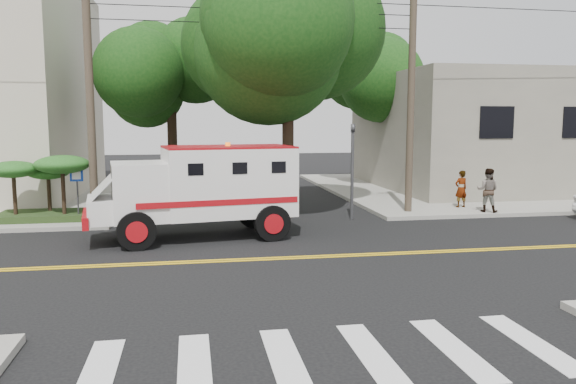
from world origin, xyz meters
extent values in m
plane|color=black|center=(0.00, 0.00, 0.00)|extent=(100.00, 100.00, 0.00)
cube|color=gray|center=(13.50, 13.50, 0.07)|extent=(17.00, 17.00, 0.15)
cube|color=slate|center=(15.00, 14.00, 3.15)|extent=(14.00, 12.00, 6.00)
cylinder|color=#382D23|center=(-5.60, 6.00, 4.50)|extent=(0.28, 0.28, 9.00)
cylinder|color=#382D23|center=(6.30, 6.20, 4.50)|extent=(0.28, 0.28, 9.00)
cylinder|color=black|center=(1.50, 6.50, 3.50)|extent=(0.44, 0.44, 7.00)
sphere|color=#0F370F|center=(1.50, 6.50, 7.00)|extent=(5.32, 5.32, 5.32)
sphere|color=#0F370F|center=(2.64, 5.74, 7.57)|extent=(4.56, 4.56, 4.56)
cylinder|color=black|center=(-3.00, 12.00, 2.80)|extent=(0.44, 0.44, 5.60)
sphere|color=#0F370F|center=(-3.00, 12.00, 5.60)|extent=(3.92, 3.92, 3.92)
sphere|color=#0F370F|center=(-2.16, 11.44, 6.02)|extent=(3.36, 3.36, 3.36)
cylinder|color=black|center=(8.50, 16.00, 2.97)|extent=(0.44, 0.44, 5.95)
sphere|color=#0F370F|center=(8.50, 16.00, 5.95)|extent=(4.20, 4.20, 4.20)
sphere|color=#0F370F|center=(9.40, 15.40, 6.40)|extent=(3.60, 3.60, 3.60)
cylinder|color=#3F3F42|center=(3.80, 5.60, 1.80)|extent=(0.12, 0.12, 3.60)
imported|color=#3F3F42|center=(3.80, 5.60, 3.15)|extent=(0.15, 0.18, 0.90)
cylinder|color=#3F3F42|center=(-6.20, 6.20, 1.00)|extent=(0.06, 0.06, 2.00)
cube|color=#0C33A5|center=(-6.20, 6.14, 1.80)|extent=(0.45, 0.03, 0.45)
cube|color=#1E3314|center=(-7.50, 6.80, 0.27)|extent=(3.20, 2.00, 0.24)
cylinder|color=black|center=(-8.40, 6.50, 1.15)|extent=(0.14, 0.14, 1.52)
ellipsoid|color=#1E4E17|center=(-8.40, 6.50, 2.00)|extent=(1.73, 1.73, 0.60)
cylinder|color=black|center=(-7.40, 7.20, 1.07)|extent=(0.14, 0.14, 1.36)
ellipsoid|color=#1E4E17|center=(-7.40, 7.20, 1.83)|extent=(1.55, 1.55, 0.54)
cylinder|color=black|center=(-6.70, 6.30, 1.23)|extent=(0.14, 0.14, 1.68)
ellipsoid|color=#1E4E17|center=(-6.70, 6.30, 2.17)|extent=(1.91, 1.91, 0.66)
cube|color=white|center=(-1.01, 3.25, 1.79)|extent=(4.29, 2.91, 2.14)
cube|color=white|center=(-3.74, 2.84, 1.58)|extent=(1.95, 2.46, 1.74)
cube|color=black|center=(-4.52, 2.72, 2.04)|extent=(0.32, 1.73, 0.71)
cube|color=white|center=(-4.80, 2.68, 1.07)|extent=(1.21, 2.16, 0.71)
cube|color=#9D0C12|center=(-5.30, 2.60, 0.82)|extent=(0.51, 2.20, 0.36)
cube|color=#9D0C12|center=(-1.01, 3.25, 2.89)|extent=(4.29, 2.91, 0.06)
cylinder|color=black|center=(-3.77, 1.68, 0.56)|extent=(1.16, 0.49, 1.12)
cylinder|color=black|center=(-4.11, 3.94, 0.56)|extent=(1.16, 0.49, 1.12)
cylinder|color=black|center=(0.27, 2.28, 0.56)|extent=(1.16, 0.49, 1.12)
cylinder|color=black|center=(-0.07, 4.54, 0.56)|extent=(1.16, 0.49, 1.12)
imported|color=gray|center=(8.84, 6.79, 0.92)|extent=(0.61, 0.45, 1.54)
imported|color=gray|center=(9.30, 5.50, 1.01)|extent=(1.06, 1.02, 1.72)
camera|label=1|loc=(-2.19, -14.70, 3.70)|focal=35.00mm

